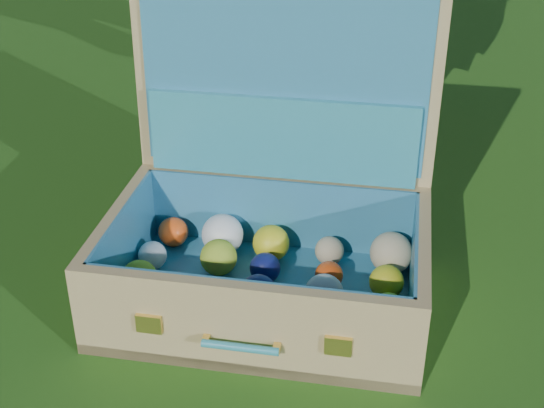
{
  "coord_description": "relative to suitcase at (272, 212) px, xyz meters",
  "views": [
    {
      "loc": [
        0.36,
        -1.26,
        0.9
      ],
      "look_at": [
        0.14,
        -0.02,
        0.18
      ],
      "focal_mm": 50.0,
      "sensor_mm": 36.0,
      "label": 1
    }
  ],
  "objects": [
    {
      "name": "suitcase",
      "position": [
        0.0,
        0.0,
        0.0
      ],
      "size": [
        0.61,
        0.48,
        0.58
      ],
      "rotation": [
        0.0,
        0.0,
        -0.0
      ],
      "color": "tan",
      "rests_on": "ground"
    },
    {
      "name": "ground",
      "position": [
        -0.14,
        0.02,
        -0.16
      ],
      "size": [
        60.0,
        60.0,
        0.0
      ],
      "primitive_type": "plane",
      "color": "#215114",
      "rests_on": "ground"
    }
  ]
}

